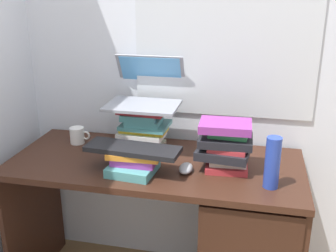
{
  "coord_description": "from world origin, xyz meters",
  "views": [
    {
      "loc": [
        0.44,
        -1.71,
        1.57
      ],
      "look_at": [
        0.06,
        0.0,
        0.95
      ],
      "focal_mm": 43.49,
      "sensor_mm": 36.0,
      "label": 1
    }
  ],
  "objects": [
    {
      "name": "keyboard",
      "position": [
        -0.07,
        -0.13,
        0.88
      ],
      "size": [
        0.43,
        0.17,
        0.02
      ],
      "primitive_type": "cube",
      "rotation": [
        0.0,
        0.0,
        -0.08
      ],
      "color": "black",
      "rests_on": "book_stack_keyboard_riser"
    },
    {
      "name": "desk",
      "position": [
        0.35,
        -0.02,
        0.42
      ],
      "size": [
        1.38,
        0.6,
        0.77
      ],
      "color": "#381E14",
      "rests_on": "ground"
    },
    {
      "name": "water_bottle",
      "position": [
        0.53,
        -0.15,
        0.88
      ],
      "size": [
        0.06,
        0.06,
        0.22
      ],
      "primitive_type": "cylinder",
      "color": "#263FA5",
      "rests_on": "desk"
    },
    {
      "name": "mug",
      "position": [
        -0.45,
        0.13,
        0.81
      ],
      "size": [
        0.11,
        0.07,
        0.09
      ],
      "color": "white",
      "rests_on": "desk"
    },
    {
      "name": "wall_back",
      "position": [
        0.0,
        0.35,
        1.3
      ],
      "size": [
        6.0,
        0.06,
        2.6
      ],
      "color": "silver",
      "rests_on": "ground"
    },
    {
      "name": "laptop",
      "position": [
        -0.1,
        0.21,
        1.04
      ],
      "size": [
        0.35,
        0.36,
        0.23
      ],
      "color": "gray",
      "rests_on": "book_stack_tall"
    },
    {
      "name": "book_stack_keyboard_riser",
      "position": [
        -0.06,
        -0.13,
        0.81
      ],
      "size": [
        0.24,
        0.21,
        0.1
      ],
      "color": "teal",
      "rests_on": "desk"
    },
    {
      "name": "computer_mouse",
      "position": [
        0.16,
        -0.08,
        0.78
      ],
      "size": [
        0.06,
        0.1,
        0.04
      ],
      "primitive_type": "ellipsoid",
      "color": "#A5A8AD",
      "rests_on": "desk"
    },
    {
      "name": "book_stack_side",
      "position": [
        0.33,
        -0.01,
        0.88
      ],
      "size": [
        0.25,
        0.21,
        0.22
      ],
      "color": "#B22D33",
      "rests_on": "desk"
    },
    {
      "name": "book_stack_tall",
      "position": [
        -0.09,
        0.13,
        0.88
      ],
      "size": [
        0.25,
        0.2,
        0.22
      ],
      "color": "gray",
      "rests_on": "desk"
    }
  ]
}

